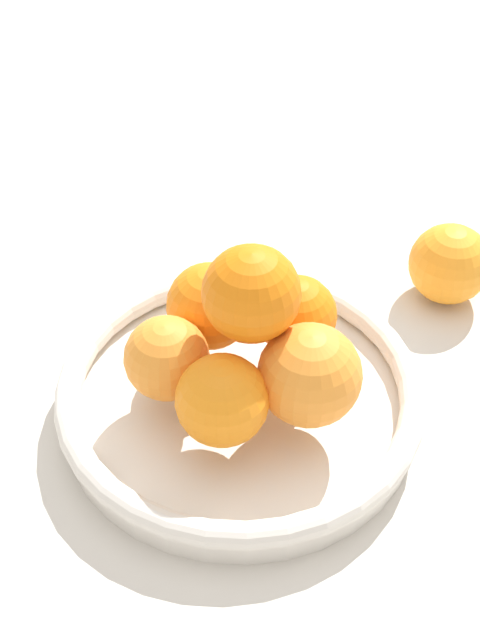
# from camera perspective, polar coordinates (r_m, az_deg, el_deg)

# --- Properties ---
(ground_plane) EXTENTS (4.00, 4.00, 0.00)m
(ground_plane) POSITION_cam_1_polar(r_m,az_deg,el_deg) (0.73, 0.00, -5.97)
(ground_plane) COLOR beige
(fruit_bowl) EXTENTS (0.29, 0.29, 0.04)m
(fruit_bowl) POSITION_cam_1_polar(r_m,az_deg,el_deg) (0.72, 0.00, -4.93)
(fruit_bowl) COLOR silver
(fruit_bowl) RESTS_ON ground_plane
(orange_pile) EXTENTS (0.17, 0.18, 0.13)m
(orange_pile) POSITION_cam_1_polar(r_m,az_deg,el_deg) (0.67, 0.48, -1.36)
(orange_pile) COLOR orange
(orange_pile) RESTS_ON fruit_bowl
(stray_orange) EXTENTS (0.07, 0.07, 0.07)m
(stray_orange) POSITION_cam_1_polar(r_m,az_deg,el_deg) (0.83, 13.27, 3.52)
(stray_orange) COLOR orange
(stray_orange) RESTS_ON ground_plane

